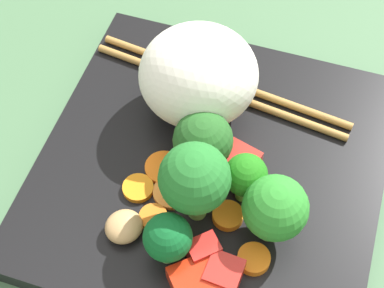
{
  "coord_description": "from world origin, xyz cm",
  "views": [
    {
      "loc": [
        5.69,
        -24.26,
        41.91
      ],
      "look_at": [
        -1.54,
        0.07,
        3.82
      ],
      "focal_mm": 57.3,
      "sensor_mm": 36.0,
      "label": 1
    }
  ],
  "objects_px": {
    "rice_mound": "(199,76)",
    "chopstick_pair": "(220,86)",
    "broccoli_floret_0": "(275,209)",
    "carrot_slice_5": "(164,168)",
    "square_plate": "(211,170)"
  },
  "relations": [
    {
      "from": "square_plate",
      "to": "chopstick_pair",
      "type": "bearing_deg",
      "value": 99.58
    },
    {
      "from": "broccoli_floret_0",
      "to": "carrot_slice_5",
      "type": "relative_size",
      "value": 2.08
    },
    {
      "from": "carrot_slice_5",
      "to": "square_plate",
      "type": "bearing_deg",
      "value": 24.88
    },
    {
      "from": "rice_mound",
      "to": "chopstick_pair",
      "type": "distance_m",
      "value": 0.05
    },
    {
      "from": "square_plate",
      "to": "rice_mound",
      "type": "relative_size",
      "value": 2.82
    },
    {
      "from": "square_plate",
      "to": "broccoli_floret_0",
      "type": "height_order",
      "value": "broccoli_floret_0"
    },
    {
      "from": "chopstick_pair",
      "to": "carrot_slice_5",
      "type": "bearing_deg",
      "value": 85.65
    },
    {
      "from": "chopstick_pair",
      "to": "rice_mound",
      "type": "bearing_deg",
      "value": 72.25
    },
    {
      "from": "broccoli_floret_0",
      "to": "carrot_slice_5",
      "type": "distance_m",
      "value": 0.1
    },
    {
      "from": "broccoli_floret_0",
      "to": "carrot_slice_5",
      "type": "xyz_separation_m",
      "value": [
        -0.09,
        0.03,
        -0.03
      ]
    },
    {
      "from": "square_plate",
      "to": "carrot_slice_5",
      "type": "bearing_deg",
      "value": -155.12
    },
    {
      "from": "rice_mound",
      "to": "chopstick_pair",
      "type": "height_order",
      "value": "rice_mound"
    },
    {
      "from": "rice_mound",
      "to": "carrot_slice_5",
      "type": "relative_size",
      "value": 3.22
    },
    {
      "from": "square_plate",
      "to": "carrot_slice_5",
      "type": "distance_m",
      "value": 0.04
    },
    {
      "from": "square_plate",
      "to": "rice_mound",
      "type": "bearing_deg",
      "value": 116.48
    }
  ]
}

